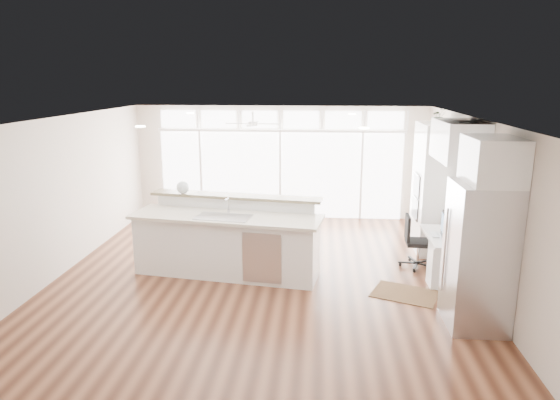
{
  "coord_description": "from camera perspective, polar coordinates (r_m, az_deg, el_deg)",
  "views": [
    {
      "loc": [
        0.95,
        -7.89,
        3.32
      ],
      "look_at": [
        0.26,
        0.6,
        1.24
      ],
      "focal_mm": 32.0,
      "sensor_mm": 36.0,
      "label": 1
    }
  ],
  "objects": [
    {
      "name": "wall_back",
      "position": [
        12.09,
        0.06,
        4.33
      ],
      "size": [
        7.0,
        0.04,
        2.7
      ],
      "primitive_type": "cube",
      "color": "beige",
      "rests_on": "floor"
    },
    {
      "name": "kitchen_island",
      "position": [
        8.66,
        -6.11,
        -4.36
      ],
      "size": [
        3.41,
        1.7,
        1.3
      ],
      "primitive_type": "cube",
      "rotation": [
        0.0,
        0.0,
        -0.15
      ],
      "color": "white",
      "rests_on": "floor"
    },
    {
      "name": "ceiling",
      "position": [
        7.97,
        -2.27,
        9.22
      ],
      "size": [
        7.0,
        8.0,
        0.02
      ],
      "primitive_type": "cube",
      "color": "white",
      "rests_on": "wall_back"
    },
    {
      "name": "fishbowl",
      "position": [
        9.16,
        -11.03,
        1.43
      ],
      "size": [
        0.27,
        0.27,
        0.23
      ],
      "primitive_type": "sphere",
      "rotation": [
        0.0,
        0.0,
        -0.19
      ],
      "color": "silver",
      "rests_on": "kitchen_island"
    },
    {
      "name": "refrigerator",
      "position": [
        7.27,
        21.75,
        -5.94
      ],
      "size": [
        0.76,
        0.9,
        2.0
      ],
      "primitive_type": "cube",
      "color": "silver",
      "rests_on": "floor"
    },
    {
      "name": "wall_front",
      "position": [
        4.47,
        -8.38,
        -12.67
      ],
      "size": [
        7.0,
        0.04,
        2.7
      ],
      "primitive_type": "cube",
      "color": "beige",
      "rests_on": "floor"
    },
    {
      "name": "framed_photos",
      "position": [
        9.36,
        20.07,
        1.02
      ],
      "size": [
        0.06,
        0.22,
        0.8
      ],
      "primitive_type": "cube",
      "color": "black",
      "rests_on": "wall_right"
    },
    {
      "name": "desk_nook",
      "position": [
        8.97,
        18.52,
        -6.18
      ],
      "size": [
        0.72,
        1.3,
        0.76
      ],
      "primitive_type": "cube",
      "color": "white",
      "rests_on": "floor"
    },
    {
      "name": "wall_left",
      "position": [
        9.27,
        -24.19,
        0.21
      ],
      "size": [
        0.04,
        8.0,
        2.7
      ],
      "primitive_type": "cube",
      "color": "beige",
      "rests_on": "floor"
    },
    {
      "name": "keyboard",
      "position": [
        8.79,
        17.12,
        -3.8
      ],
      "size": [
        0.14,
        0.33,
        0.02
      ],
      "primitive_type": "cube",
      "rotation": [
        0.0,
        0.0,
        0.07
      ],
      "color": "white",
      "rests_on": "desk_nook"
    },
    {
      "name": "transom_row",
      "position": [
        11.91,
        0.04,
        9.18
      ],
      "size": [
        5.9,
        0.06,
        0.4
      ],
      "primitive_type": "cube",
      "color": "white",
      "rests_on": "wall_back"
    },
    {
      "name": "wall_right",
      "position": [
        8.52,
        21.89,
        -0.68
      ],
      "size": [
        0.04,
        8.0,
        2.7
      ],
      "primitive_type": "cube",
      "color": "beige",
      "rests_on": "floor"
    },
    {
      "name": "office_chair",
      "position": [
        9.3,
        15.56,
        -4.64
      ],
      "size": [
        0.51,
        0.47,
        0.95
      ],
      "primitive_type": "cube",
      "rotation": [
        0.0,
        0.0,
        -0.03
      ],
      "color": "black",
      "rests_on": "floor"
    },
    {
      "name": "rug",
      "position": [
        8.28,
        14.1,
        -10.35
      ],
      "size": [
        1.18,
        1.03,
        0.01
      ],
      "primitive_type": "cube",
      "rotation": [
        0.0,
        0.0,
        -0.39
      ],
      "color": "#342010",
      "rests_on": "floor"
    },
    {
      "name": "glass_wall",
      "position": [
        12.09,
        0.04,
        2.88
      ],
      "size": [
        5.8,
        0.06,
        2.08
      ],
      "primitive_type": "cube",
      "color": "white",
      "rests_on": "wall_back"
    },
    {
      "name": "fridge_cabinet",
      "position": [
        6.98,
        23.16,
        4.18
      ],
      "size": [
        0.64,
        0.9,
        0.6
      ],
      "primitive_type": "cube",
      "color": "white",
      "rests_on": "wall_right"
    },
    {
      "name": "potted_plant",
      "position": [
        9.97,
        17.7,
        8.97
      ],
      "size": [
        0.28,
        0.31,
        0.22
      ],
      "primitive_type": "imported",
      "rotation": [
        0.0,
        0.0,
        0.12
      ],
      "color": "#295122",
      "rests_on": "oven_cabinet"
    },
    {
      "name": "recessed_lights",
      "position": [
        8.17,
        -2.1,
        9.19
      ],
      "size": [
        3.4,
        3.0,
        0.02
      ],
      "primitive_type": "cube",
      "color": "white",
      "rests_on": "ceiling"
    },
    {
      "name": "floor",
      "position": [
        8.62,
        -2.1,
        -9.04
      ],
      "size": [
        7.0,
        8.0,
        0.02
      ],
      "primitive_type": "cube",
      "color": "#472415",
      "rests_on": "ground"
    },
    {
      "name": "oven_cabinet",
      "position": [
        10.16,
        17.15,
        1.32
      ],
      "size": [
        0.64,
        1.2,
        2.5
      ],
      "primitive_type": "cube",
      "color": "white",
      "rests_on": "floor"
    },
    {
      "name": "upper_cabinets",
      "position": [
        8.54,
        19.78,
        6.37
      ],
      "size": [
        0.64,
        1.3,
        0.64
      ],
      "primitive_type": "cube",
      "color": "white",
      "rests_on": "wall_right"
    },
    {
      "name": "monitor",
      "position": [
        8.78,
        18.3,
        -2.6
      ],
      "size": [
        0.13,
        0.49,
        0.41
      ],
      "primitive_type": "cube",
      "rotation": [
        0.0,
        0.0,
        -0.11
      ],
      "color": "black",
      "rests_on": "desk_nook"
    },
    {
      "name": "desk_window",
      "position": [
        8.75,
        21.19,
        1.08
      ],
      "size": [
        0.04,
        0.85,
        0.85
      ],
      "primitive_type": "cube",
      "color": "white",
      "rests_on": "wall_right"
    },
    {
      "name": "ceiling_fan",
      "position": [
        10.82,
        -3.13,
        9.23
      ],
      "size": [
        1.16,
        1.16,
        0.32
      ],
      "primitive_type": "cube",
      "color": "white",
      "rests_on": "ceiling"
    }
  ]
}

